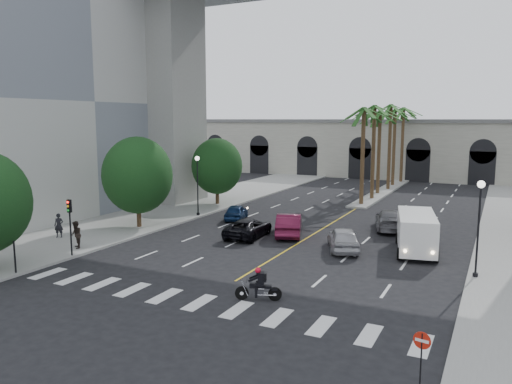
% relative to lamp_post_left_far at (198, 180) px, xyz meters
% --- Properties ---
extents(ground, '(140.00, 140.00, 0.00)m').
position_rel_lamp_post_left_far_xyz_m(ground, '(11.40, -16.00, -3.22)').
color(ground, black).
rests_on(ground, ground).
extents(sidewalk_left, '(8.00, 100.00, 0.15)m').
position_rel_lamp_post_left_far_xyz_m(sidewalk_left, '(-3.60, -1.00, -3.15)').
color(sidewalk_left, gray).
rests_on(sidewalk_left, ground).
extents(median, '(2.00, 24.00, 0.20)m').
position_rel_lamp_post_left_far_xyz_m(median, '(11.40, 22.00, -3.12)').
color(median, gray).
rests_on(median, ground).
extents(building_left, '(16.50, 32.50, 20.60)m').
position_rel_lamp_post_left_far_xyz_m(building_left, '(-15.60, -4.00, 7.09)').
color(building_left, beige).
rests_on(building_left, ground).
extents(pier_building, '(71.00, 10.50, 8.50)m').
position_rel_lamp_post_left_far_xyz_m(pier_building, '(11.40, 39.00, 1.04)').
color(pier_building, beige).
rests_on(pier_building, ground).
extents(palm_a, '(3.20, 3.20, 10.30)m').
position_rel_lamp_post_left_far_xyz_m(palm_a, '(11.40, 12.00, 5.88)').
color(palm_a, '#47331E').
rests_on(palm_a, ground).
extents(palm_b, '(3.20, 3.20, 10.60)m').
position_rel_lamp_post_left_far_xyz_m(palm_b, '(11.50, 16.00, 6.15)').
color(palm_b, '#47331E').
rests_on(palm_b, ground).
extents(palm_c, '(3.20, 3.20, 10.10)m').
position_rel_lamp_post_left_far_xyz_m(palm_c, '(11.20, 20.00, 5.69)').
color(palm_c, '#47331E').
rests_on(palm_c, ground).
extents(palm_d, '(3.20, 3.20, 10.90)m').
position_rel_lamp_post_left_far_xyz_m(palm_d, '(11.55, 24.00, 6.43)').
color(palm_d, '#47331E').
rests_on(palm_d, ground).
extents(palm_e, '(3.20, 3.20, 10.40)m').
position_rel_lamp_post_left_far_xyz_m(palm_e, '(11.30, 28.00, 5.97)').
color(palm_e, '#47331E').
rests_on(palm_e, ground).
extents(palm_f, '(3.20, 3.20, 10.70)m').
position_rel_lamp_post_left_far_xyz_m(palm_f, '(11.60, 32.00, 6.24)').
color(palm_f, '#47331E').
rests_on(palm_f, ground).
extents(street_tree_mid, '(5.44, 5.44, 7.21)m').
position_rel_lamp_post_left_far_xyz_m(street_tree_mid, '(-1.60, -6.00, 0.99)').
color(street_tree_mid, '#382616').
rests_on(street_tree_mid, ground).
extents(street_tree_far, '(5.04, 5.04, 6.68)m').
position_rel_lamp_post_left_far_xyz_m(street_tree_far, '(-1.60, 6.00, 0.68)').
color(street_tree_far, '#382616').
rests_on(street_tree_far, ground).
extents(lamp_post_left_far, '(0.40, 0.40, 5.35)m').
position_rel_lamp_post_left_far_xyz_m(lamp_post_left_far, '(0.00, 0.00, 0.00)').
color(lamp_post_left_far, black).
rests_on(lamp_post_left_far, ground).
extents(lamp_post_right, '(0.40, 0.40, 5.35)m').
position_rel_lamp_post_left_far_xyz_m(lamp_post_right, '(22.80, -8.00, 0.00)').
color(lamp_post_right, black).
rests_on(lamp_post_right, ground).
extents(traffic_signal_near, '(0.25, 0.18, 3.65)m').
position_rel_lamp_post_left_far_xyz_m(traffic_signal_near, '(0.10, -18.50, -0.71)').
color(traffic_signal_near, black).
rests_on(traffic_signal_near, ground).
extents(traffic_signal_far, '(0.25, 0.18, 3.65)m').
position_rel_lamp_post_left_far_xyz_m(traffic_signal_far, '(0.10, -14.50, -0.71)').
color(traffic_signal_far, black).
rests_on(traffic_signal_far, ground).
extents(motorcycle_rider, '(2.13, 0.93, 1.61)m').
position_rel_lamp_post_left_far_xyz_m(motorcycle_rider, '(13.80, -15.96, -2.49)').
color(motorcycle_rider, black).
rests_on(motorcycle_rider, ground).
extents(car_a, '(3.45, 4.91, 1.55)m').
position_rel_lamp_post_left_far_xyz_m(car_a, '(14.70, -5.31, -2.45)').
color(car_a, '#A6A5AA').
rests_on(car_a, ground).
extents(car_b, '(3.36, 5.30, 1.65)m').
position_rel_lamp_post_left_far_xyz_m(car_b, '(9.90, -3.03, -2.40)').
color(car_b, '#57112A').
rests_on(car_b, ground).
extents(car_c, '(2.58, 5.04, 1.36)m').
position_rel_lamp_post_left_far_xyz_m(car_c, '(7.45, -4.79, -2.54)').
color(car_c, black).
rests_on(car_c, ground).
extents(car_d, '(3.42, 5.79, 1.57)m').
position_rel_lamp_post_left_far_xyz_m(car_d, '(16.22, 2.24, -2.43)').
color(car_d, '#5C5B60').
rests_on(car_d, ground).
extents(car_e, '(2.69, 4.19, 1.33)m').
position_rel_lamp_post_left_far_xyz_m(car_e, '(3.63, 0.34, -2.56)').
color(car_e, '#0F2449').
rests_on(car_e, ground).
extents(cargo_van, '(3.37, 6.26, 2.53)m').
position_rel_lamp_post_left_far_xyz_m(cargo_van, '(19.06, -3.82, -1.81)').
color(cargo_van, white).
rests_on(cargo_van, ground).
extents(pedestrian_a, '(0.75, 0.67, 1.72)m').
position_rel_lamp_post_left_far_xyz_m(pedestrian_a, '(-4.34, -11.43, -2.21)').
color(pedestrian_a, black).
rests_on(pedestrian_a, sidewalk_left).
extents(pedestrian_b, '(1.11, 1.09, 1.80)m').
position_rel_lamp_post_left_far_xyz_m(pedestrian_b, '(-0.91, -13.15, -2.17)').
color(pedestrian_b, black).
rests_on(pedestrian_b, sidewalk_left).
extents(do_not_enter_sign, '(0.54, 0.13, 2.22)m').
position_rel_lamp_post_left_far_xyz_m(do_not_enter_sign, '(21.90, -21.48, -1.61)').
color(do_not_enter_sign, black).
rests_on(do_not_enter_sign, ground).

